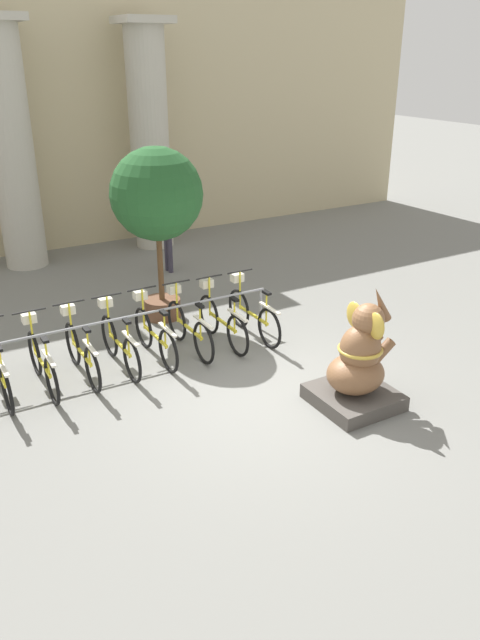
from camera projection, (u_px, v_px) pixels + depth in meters
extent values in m
plane|color=slate|center=(263.00, 396.00, 8.81)|extent=(60.00, 60.00, 0.00)
cube|color=#C6B78E|center=(69.00, 119.00, 14.44)|extent=(20.00, 0.20, 6.00)
cylinder|color=#BCB7A8|center=(12.00, 152.00, 13.14)|extent=(0.90, 0.90, 5.00)
cylinder|color=#BCB7A8|center=(150.00, 142.00, 14.56)|extent=(0.90, 0.90, 5.00)
cube|color=#BCB7A8|center=(143.00, 20.00, 13.53)|extent=(1.13, 1.13, 0.16)
cylinder|color=gray|center=(260.00, 310.00, 10.74)|extent=(0.05, 0.05, 0.75)
cylinder|color=gray|center=(133.00, 316.00, 9.54)|extent=(4.70, 0.04, 0.04)
torus|color=black|center=(7.00, 391.00, 8.25)|extent=(0.05, 0.68, 0.68)
cube|color=silver|center=(3.00, 367.00, 8.11)|extent=(0.06, 0.57, 0.03)
cylinder|color=yellow|center=(2.00, 369.00, 8.22)|extent=(0.03, 0.03, 0.57)
torus|color=black|center=(35.00, 353.00, 9.28)|extent=(0.05, 0.68, 0.68)
torus|color=black|center=(52.00, 381.00, 8.49)|extent=(0.05, 0.68, 0.68)
cube|color=yellow|center=(43.00, 364.00, 8.87)|extent=(0.04, 0.89, 0.04)
cube|color=silver|center=(49.00, 358.00, 8.35)|extent=(0.06, 0.57, 0.03)
cylinder|color=yellow|center=(48.00, 360.00, 8.46)|extent=(0.03, 0.03, 0.57)
cube|color=black|center=(45.00, 340.00, 8.34)|extent=(0.08, 0.18, 0.04)
cylinder|color=yellow|center=(32.00, 333.00, 9.11)|extent=(0.03, 0.03, 0.69)
cylinder|color=black|center=(29.00, 311.00, 8.97)|extent=(0.48, 0.03, 0.03)
cube|color=silver|center=(29.00, 318.00, 9.11)|extent=(0.20, 0.16, 0.14)
torus|color=black|center=(73.00, 344.00, 9.58)|extent=(0.05, 0.68, 0.68)
torus|color=black|center=(93.00, 370.00, 8.79)|extent=(0.05, 0.68, 0.68)
cube|color=yellow|center=(82.00, 353.00, 9.17)|extent=(0.04, 0.89, 0.04)
cube|color=silver|center=(90.00, 347.00, 8.65)|extent=(0.06, 0.57, 0.03)
cylinder|color=yellow|center=(89.00, 349.00, 8.76)|extent=(0.03, 0.03, 0.57)
cube|color=black|center=(87.00, 330.00, 8.64)|extent=(0.08, 0.18, 0.04)
cylinder|color=yellow|center=(71.00, 324.00, 9.41)|extent=(0.03, 0.03, 0.69)
cylinder|color=black|center=(69.00, 303.00, 9.27)|extent=(0.48, 0.03, 0.03)
cube|color=silver|center=(68.00, 309.00, 9.41)|extent=(0.20, 0.16, 0.14)
torus|color=black|center=(109.00, 336.00, 9.85)|extent=(0.05, 0.68, 0.68)
torus|color=black|center=(132.00, 361.00, 9.06)|extent=(0.05, 0.68, 0.68)
cube|color=yellow|center=(120.00, 345.00, 9.43)|extent=(0.04, 0.89, 0.04)
cube|color=silver|center=(130.00, 339.00, 8.92)|extent=(0.06, 0.57, 0.03)
cylinder|color=yellow|center=(128.00, 340.00, 9.02)|extent=(0.03, 0.03, 0.57)
cube|color=black|center=(127.00, 321.00, 8.90)|extent=(0.08, 0.18, 0.04)
cylinder|color=yellow|center=(108.00, 316.00, 9.68)|extent=(0.03, 0.03, 0.69)
cylinder|color=black|center=(106.00, 296.00, 9.54)|extent=(0.48, 0.03, 0.03)
cube|color=silver|center=(105.00, 302.00, 9.67)|extent=(0.20, 0.16, 0.14)
torus|color=black|center=(144.00, 328.00, 10.13)|extent=(0.05, 0.68, 0.68)
torus|color=black|center=(168.00, 351.00, 9.34)|extent=(0.05, 0.68, 0.68)
cube|color=yellow|center=(155.00, 336.00, 9.72)|extent=(0.04, 0.89, 0.04)
cube|color=silver|center=(167.00, 330.00, 9.20)|extent=(0.06, 0.57, 0.03)
cylinder|color=yellow|center=(165.00, 332.00, 9.31)|extent=(0.03, 0.03, 0.57)
cube|color=black|center=(164.00, 313.00, 9.19)|extent=(0.08, 0.18, 0.04)
cylinder|color=yellow|center=(143.00, 309.00, 9.96)|extent=(0.03, 0.03, 0.69)
cylinder|color=black|center=(142.00, 289.00, 9.82)|extent=(0.48, 0.03, 0.03)
cube|color=silver|center=(140.00, 295.00, 9.96)|extent=(0.20, 0.16, 0.14)
torus|color=black|center=(177.00, 321.00, 10.39)|extent=(0.05, 0.68, 0.68)
torus|color=black|center=(204.00, 343.00, 9.60)|extent=(0.05, 0.68, 0.68)
cube|color=yellow|center=(190.00, 329.00, 9.97)|extent=(0.04, 0.89, 0.04)
cube|color=silver|center=(203.00, 322.00, 9.46)|extent=(0.06, 0.57, 0.03)
cylinder|color=yellow|center=(200.00, 324.00, 9.57)|extent=(0.03, 0.03, 0.57)
cube|color=black|center=(200.00, 306.00, 9.44)|extent=(0.08, 0.18, 0.04)
cylinder|color=yellow|center=(177.00, 302.00, 10.22)|extent=(0.03, 0.03, 0.69)
cylinder|color=black|center=(176.00, 282.00, 10.08)|extent=(0.48, 0.03, 0.03)
cube|color=silver|center=(174.00, 289.00, 10.22)|extent=(0.20, 0.16, 0.14)
torus|color=black|center=(209.00, 315.00, 10.63)|extent=(0.05, 0.68, 0.68)
torus|color=black|center=(238.00, 336.00, 9.84)|extent=(0.05, 0.68, 0.68)
cube|color=yellow|center=(223.00, 322.00, 10.21)|extent=(0.04, 0.89, 0.04)
cube|color=silver|center=(238.00, 315.00, 9.70)|extent=(0.06, 0.57, 0.03)
cylinder|color=yellow|center=(234.00, 317.00, 9.81)|extent=(0.03, 0.03, 0.57)
cube|color=black|center=(234.00, 299.00, 9.68)|extent=(0.08, 0.18, 0.04)
cylinder|color=yellow|center=(210.00, 296.00, 10.46)|extent=(0.03, 0.03, 0.69)
cylinder|color=black|center=(209.00, 277.00, 10.32)|extent=(0.48, 0.03, 0.03)
cube|color=silver|center=(207.00, 283.00, 10.46)|extent=(0.20, 0.16, 0.14)
torus|color=black|center=(239.00, 308.00, 10.89)|extent=(0.05, 0.68, 0.68)
torus|color=black|center=(269.00, 328.00, 10.10)|extent=(0.05, 0.68, 0.68)
cube|color=yellow|center=(254.00, 315.00, 10.47)|extent=(0.04, 0.89, 0.04)
cube|color=silver|center=(270.00, 308.00, 9.96)|extent=(0.06, 0.57, 0.03)
cylinder|color=yellow|center=(266.00, 310.00, 10.07)|extent=(0.03, 0.03, 0.57)
cube|color=black|center=(267.00, 293.00, 9.94)|extent=(0.08, 0.18, 0.04)
cylinder|color=yellow|center=(240.00, 290.00, 10.72)|extent=(0.03, 0.03, 0.69)
cylinder|color=black|center=(240.00, 271.00, 10.58)|extent=(0.48, 0.03, 0.03)
cube|color=silver|center=(237.00, 277.00, 10.72)|extent=(0.20, 0.16, 0.14)
cube|color=#4C4742|center=(353.00, 397.00, 8.57)|extent=(1.06, 1.06, 0.21)
ellipsoid|color=brown|center=(355.00, 374.00, 8.43)|extent=(0.82, 0.72, 0.53)
ellipsoid|color=brown|center=(360.00, 349.00, 8.30)|extent=(0.58, 0.53, 0.67)
sphere|color=brown|center=(368.00, 319.00, 8.18)|extent=(0.43, 0.43, 0.43)
ellipsoid|color=gold|center=(354.00, 315.00, 8.33)|extent=(0.08, 0.31, 0.37)
ellipsoid|color=gold|center=(376.00, 326.00, 7.99)|extent=(0.08, 0.31, 0.37)
cone|color=brown|center=(381.00, 304.00, 8.20)|extent=(0.37, 0.15, 0.54)
cylinder|color=brown|center=(369.00, 346.00, 8.55)|extent=(0.43, 0.14, 0.38)
cylinder|color=brown|center=(381.00, 353.00, 8.36)|extent=(0.43, 0.14, 0.38)
torus|color=gold|center=(360.00, 349.00, 8.30)|extent=(0.61, 0.61, 0.05)
cylinder|color=#383342|center=(167.00, 252.00, 13.64)|extent=(0.11, 0.11, 0.83)
cylinder|color=#383342|center=(170.00, 254.00, 13.51)|extent=(0.11, 0.11, 0.83)
cube|color=#4C1919|center=(167.00, 221.00, 13.28)|extent=(0.20, 0.32, 0.62)
sphere|color=tan|center=(166.00, 200.00, 13.11)|extent=(0.22, 0.22, 0.22)
cylinder|color=#4C1919|center=(163.00, 217.00, 13.43)|extent=(0.07, 0.07, 0.56)
cylinder|color=#4C1919|center=(171.00, 221.00, 13.11)|extent=(0.07, 0.07, 0.56)
cylinder|color=brown|center=(163.00, 308.00, 11.33)|extent=(0.65, 0.65, 0.35)
cylinder|color=brown|center=(160.00, 266.00, 11.01)|extent=(0.10, 0.10, 1.27)
sphere|color=#235628|center=(156.00, 194.00, 10.50)|extent=(1.58, 1.58, 1.58)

